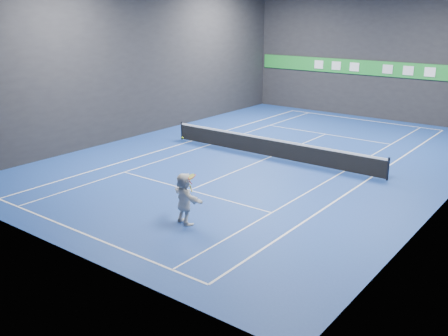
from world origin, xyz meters
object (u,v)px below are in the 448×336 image
Objects in this scene: tennis_racket at (192,178)px; tennis_net at (271,147)px; tennis_ball at (182,138)px; player at (185,198)px.

tennis_net is at bearing 105.18° from tennis_racket.
tennis_ball is 0.01× the size of tennis_net.
tennis_racket is at bearing -13.62° from tennis_ball.
tennis_net is at bearing -57.35° from player.
tennis_ball reaches higher than player.
tennis_ball is at bearing -23.29° from player.
tennis_net is 18.01× the size of tennis_racket.
player is at bearing -171.25° from tennis_racket.
tennis_racket reaches higher than tennis_net.
tennis_ball is at bearing 166.38° from tennis_racket.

